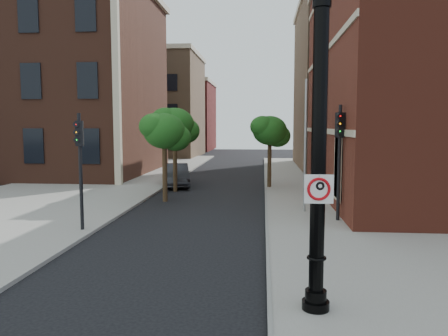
# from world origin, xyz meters

# --- Properties ---
(ground) EXTENTS (120.00, 120.00, 0.00)m
(ground) POSITION_xyz_m (0.00, 0.00, 0.00)
(ground) COLOR black
(ground) RESTS_ON ground
(sidewalk_right) EXTENTS (8.00, 60.00, 0.12)m
(sidewalk_right) POSITION_xyz_m (6.00, 10.00, 0.06)
(sidewalk_right) COLOR gray
(sidewalk_right) RESTS_ON ground
(sidewalk_left) EXTENTS (10.00, 50.00, 0.12)m
(sidewalk_left) POSITION_xyz_m (-9.00, 18.00, 0.06)
(sidewalk_left) COLOR gray
(sidewalk_left) RESTS_ON ground
(curb_edge) EXTENTS (0.10, 60.00, 0.14)m
(curb_edge) POSITION_xyz_m (2.05, 10.00, 0.07)
(curb_edge) COLOR gray
(curb_edge) RESTS_ON ground
(victorian_building) EXTENTS (18.60, 14.60, 17.95)m
(victorian_building) POSITION_xyz_m (-16.00, 23.97, 8.74)
(victorian_building) COLOR #582E20
(victorian_building) RESTS_ON ground
(bg_building_tan_a) EXTENTS (12.00, 12.00, 12.00)m
(bg_building_tan_a) POSITION_xyz_m (-12.00, 44.00, 6.00)
(bg_building_tan_a) COLOR #846648
(bg_building_tan_a) RESTS_ON ground
(bg_building_red) EXTENTS (12.00, 12.00, 10.00)m
(bg_building_red) POSITION_xyz_m (-12.00, 58.00, 5.00)
(bg_building_red) COLOR maroon
(bg_building_red) RESTS_ON ground
(bg_building_tan_b) EXTENTS (22.00, 14.00, 14.00)m
(bg_building_tan_b) POSITION_xyz_m (16.00, 30.00, 7.00)
(bg_building_tan_b) COLOR #846648
(bg_building_tan_b) RESTS_ON ground
(lamppost) EXTENTS (0.55, 0.55, 6.48)m
(lamppost) POSITION_xyz_m (2.96, -0.57, 2.99)
(lamppost) COLOR black
(lamppost) RESTS_ON ground
(no_parking_sign) EXTENTS (0.56, 0.07, 0.56)m
(no_parking_sign) POSITION_xyz_m (2.96, -0.74, 2.58)
(no_parking_sign) COLOR white
(no_parking_sign) RESTS_ON ground
(parked_car) EXTENTS (2.46, 4.47, 1.40)m
(parked_car) POSITION_xyz_m (-3.51, 17.52, 0.70)
(parked_car) COLOR #2E2E33
(parked_car) RESTS_ON ground
(traffic_signal_left) EXTENTS (0.32, 0.37, 4.21)m
(traffic_signal_left) POSITION_xyz_m (-4.46, 5.50, 2.84)
(traffic_signal_left) COLOR black
(traffic_signal_left) RESTS_ON ground
(traffic_signal_right) EXTENTS (0.37, 0.40, 4.56)m
(traffic_signal_right) POSITION_xyz_m (4.79, 7.86, 3.07)
(traffic_signal_right) COLOR black
(traffic_signal_right) RESTS_ON ground
(utility_pole) EXTENTS (0.11, 0.11, 5.72)m
(utility_pole) POSITION_xyz_m (3.67, 9.59, 2.86)
(utility_pole) COLOR #999999
(utility_pole) RESTS_ON ground
(street_tree_a) EXTENTS (2.43, 2.20, 4.38)m
(street_tree_a) POSITION_xyz_m (-2.94, 12.09, 3.45)
(street_tree_a) COLOR #312013
(street_tree_a) RESTS_ON ground
(street_tree_b) EXTENTS (2.65, 2.40, 4.78)m
(street_tree_b) POSITION_xyz_m (-3.09, 15.43, 3.77)
(street_tree_b) COLOR #312013
(street_tree_b) RESTS_ON ground
(street_tree_c) EXTENTS (2.41, 2.18, 4.35)m
(street_tree_c) POSITION_xyz_m (2.30, 16.92, 3.42)
(street_tree_c) COLOR #312013
(street_tree_c) RESTS_ON ground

